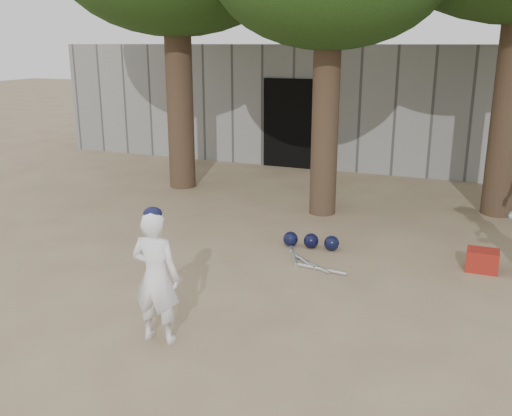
% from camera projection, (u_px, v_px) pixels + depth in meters
% --- Properties ---
extents(ground, '(70.00, 70.00, 0.00)m').
position_uv_depth(ground, '(181.00, 297.00, 7.07)').
color(ground, '#937C5E').
rests_on(ground, ground).
extents(boy_player, '(0.54, 0.38, 1.43)m').
position_uv_depth(boy_player, '(156.00, 277.00, 5.87)').
color(boy_player, white).
rests_on(boy_player, ground).
extents(red_bag, '(0.42, 0.32, 0.30)m').
position_uv_depth(red_bag, '(482.00, 260.00, 7.85)').
color(red_bag, '#A12A15').
rests_on(red_bag, ground).
extents(back_building, '(16.00, 5.24, 3.00)m').
position_uv_depth(back_building, '(365.00, 100.00, 15.82)').
color(back_building, gray).
rests_on(back_building, ground).
extents(helmet_row, '(0.87, 0.29, 0.23)m').
position_uv_depth(helmet_row, '(311.00, 241.00, 8.72)').
color(helmet_row, black).
rests_on(helmet_row, ground).
extents(bat_pile, '(1.07, 0.81, 0.06)m').
position_uv_depth(bat_pile, '(307.00, 262.00, 8.12)').
color(bat_pile, silver).
rests_on(bat_pile, ground).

